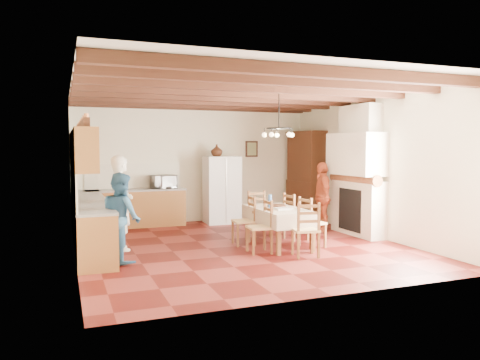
% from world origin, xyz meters
% --- Properties ---
extents(floor, '(6.00, 6.50, 0.02)m').
position_xyz_m(floor, '(0.00, 0.00, -0.01)').
color(floor, '#4A0F0C').
rests_on(floor, ground).
extents(ceiling, '(6.00, 6.50, 0.02)m').
position_xyz_m(ceiling, '(0.00, 0.00, 3.01)').
color(ceiling, silver).
rests_on(ceiling, ground).
extents(wall_back, '(6.00, 0.02, 3.00)m').
position_xyz_m(wall_back, '(0.00, 3.26, 1.50)').
color(wall_back, '#F5EECC').
rests_on(wall_back, ground).
extents(wall_front, '(6.00, 0.02, 3.00)m').
position_xyz_m(wall_front, '(0.00, -3.26, 1.50)').
color(wall_front, '#F5EECC').
rests_on(wall_front, ground).
extents(wall_left, '(0.02, 6.50, 3.00)m').
position_xyz_m(wall_left, '(-3.01, 0.00, 1.50)').
color(wall_left, '#F5EECC').
rests_on(wall_left, ground).
extents(wall_right, '(0.02, 6.50, 3.00)m').
position_xyz_m(wall_right, '(3.01, 0.00, 1.50)').
color(wall_right, '#F5EECC').
rests_on(wall_right, ground).
extents(ceiling_beams, '(6.00, 6.30, 0.16)m').
position_xyz_m(ceiling_beams, '(0.00, 0.00, 2.91)').
color(ceiling_beams, '#3A1C13').
rests_on(ceiling_beams, ground).
extents(lower_cabinets_left, '(0.60, 4.30, 0.86)m').
position_xyz_m(lower_cabinets_left, '(-2.70, 1.05, 0.43)').
color(lower_cabinets_left, olive).
rests_on(lower_cabinets_left, ground).
extents(lower_cabinets_back, '(2.30, 0.60, 0.86)m').
position_xyz_m(lower_cabinets_back, '(-1.55, 2.95, 0.43)').
color(lower_cabinets_back, olive).
rests_on(lower_cabinets_back, ground).
extents(countertop_left, '(0.62, 4.30, 0.04)m').
position_xyz_m(countertop_left, '(-2.70, 1.05, 0.88)').
color(countertop_left, slate).
rests_on(countertop_left, lower_cabinets_left).
extents(countertop_back, '(2.34, 0.62, 0.04)m').
position_xyz_m(countertop_back, '(-1.55, 2.95, 0.88)').
color(countertop_back, slate).
rests_on(countertop_back, lower_cabinets_back).
extents(backsplash_left, '(0.03, 4.30, 0.60)m').
position_xyz_m(backsplash_left, '(-2.98, 1.05, 1.20)').
color(backsplash_left, silver).
rests_on(backsplash_left, ground).
extents(backsplash_back, '(2.30, 0.03, 0.60)m').
position_xyz_m(backsplash_back, '(-1.55, 3.23, 1.20)').
color(backsplash_back, silver).
rests_on(backsplash_back, ground).
extents(upper_cabinets, '(0.35, 4.20, 0.70)m').
position_xyz_m(upper_cabinets, '(-2.83, 1.05, 1.85)').
color(upper_cabinets, olive).
rests_on(upper_cabinets, ground).
extents(fireplace, '(0.56, 1.60, 2.80)m').
position_xyz_m(fireplace, '(2.72, 0.20, 1.40)').
color(fireplace, beige).
rests_on(fireplace, ground).
extents(wall_picture, '(0.34, 0.03, 0.42)m').
position_xyz_m(wall_picture, '(1.55, 3.23, 1.85)').
color(wall_picture, black).
rests_on(wall_picture, ground).
extents(refrigerator, '(0.86, 0.71, 1.67)m').
position_xyz_m(refrigerator, '(0.55, 2.76, 0.83)').
color(refrigerator, white).
rests_on(refrigerator, floor).
extents(hutch, '(0.60, 1.30, 2.31)m').
position_xyz_m(hutch, '(2.75, 2.40, 1.15)').
color(hutch, '#341A0C').
rests_on(hutch, floor).
extents(dining_table, '(0.85, 1.66, 0.73)m').
position_xyz_m(dining_table, '(0.68, -0.24, 0.64)').
color(dining_table, beige).
rests_on(dining_table, floor).
extents(chandelier, '(0.47, 0.47, 0.03)m').
position_xyz_m(chandelier, '(0.68, -0.24, 2.25)').
color(chandelier, black).
rests_on(chandelier, ground).
extents(chair_left_near, '(0.43, 0.45, 0.96)m').
position_xyz_m(chair_left_near, '(0.10, -0.66, 0.48)').
color(chair_left_near, brown).
rests_on(chair_left_near, floor).
extents(chair_left_far, '(0.43, 0.45, 0.96)m').
position_xyz_m(chair_left_far, '(0.10, 0.10, 0.48)').
color(chair_left_far, brown).
rests_on(chair_left_far, floor).
extents(chair_right_near, '(0.46, 0.48, 0.96)m').
position_xyz_m(chair_right_near, '(1.24, -0.55, 0.48)').
color(chair_right_near, brown).
rests_on(chair_right_near, floor).
extents(chair_right_far, '(0.45, 0.46, 0.96)m').
position_xyz_m(chair_right_far, '(1.29, 0.19, 0.48)').
color(chair_right_far, brown).
rests_on(chair_right_far, floor).
extents(chair_end_near, '(0.49, 0.47, 0.96)m').
position_xyz_m(chair_end_near, '(0.74, -1.21, 0.48)').
color(chair_end_near, brown).
rests_on(chair_end_near, floor).
extents(chair_end_far, '(0.43, 0.41, 0.96)m').
position_xyz_m(chair_end_far, '(0.72, 0.77, 0.48)').
color(chair_end_far, brown).
rests_on(chair_end_far, floor).
extents(person_man, '(0.50, 0.69, 1.74)m').
position_xyz_m(person_man, '(-2.17, 0.47, 0.87)').
color(person_man, white).
rests_on(person_man, floor).
extents(person_woman_blue, '(0.77, 0.87, 1.49)m').
position_xyz_m(person_woman_blue, '(-2.29, -0.47, 0.74)').
color(person_woman_blue, '#30628B').
rests_on(person_woman_blue, floor).
extents(person_woman_red, '(0.63, 0.99, 1.56)m').
position_xyz_m(person_woman_red, '(2.28, 0.82, 0.78)').
color(person_woman_red, '#B74725').
rests_on(person_woman_red, floor).
extents(microwave, '(0.64, 0.49, 0.32)m').
position_xyz_m(microwave, '(-0.87, 2.95, 1.06)').
color(microwave, silver).
rests_on(microwave, countertop_back).
extents(fridge_vase, '(0.37, 0.37, 0.30)m').
position_xyz_m(fridge_vase, '(0.42, 2.76, 1.82)').
color(fridge_vase, '#341A0C').
rests_on(fridge_vase, refrigerator).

